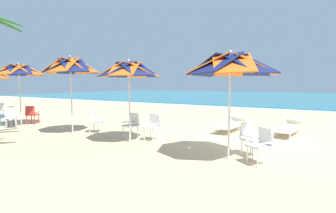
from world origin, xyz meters
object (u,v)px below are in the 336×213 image
at_px(beach_umbrella_0, 230,66).
at_px(sun_lounger_1, 231,124).
at_px(plastic_chair_6, 11,116).
at_px(plastic_chair_3, 132,124).
at_px(plastic_chair_10, 2,109).
at_px(plastic_chair_0, 261,143).
at_px(beach_umbrella_3, 19,71).
at_px(plastic_chair_1, 250,137).
at_px(plastic_chair_7, 8,115).
at_px(plastic_chair_5, 32,114).
at_px(beach_umbrella_2, 70,67).
at_px(plastic_chair_4, 94,120).
at_px(sun_lounger_0, 288,127).
at_px(plastic_chair_2, 153,125).
at_px(beach_umbrella_1, 129,71).

relative_size(beach_umbrella_0, sun_lounger_1, 1.23).
bearing_deg(plastic_chair_6, plastic_chair_3, 9.71).
distance_m(plastic_chair_10, sun_lounger_1, 12.11).
height_order(plastic_chair_6, sun_lounger_1, plastic_chair_6).
xyz_separation_m(plastic_chair_0, beach_umbrella_3, (-10.25, 0.19, 1.96)).
bearing_deg(plastic_chair_1, plastic_chair_7, -176.07).
distance_m(plastic_chair_3, plastic_chair_5, 5.87).
bearing_deg(plastic_chair_5, beach_umbrella_0, -4.22).
bearing_deg(beach_umbrella_2, plastic_chair_3, 11.92).
bearing_deg(plastic_chair_7, beach_umbrella_0, 0.45).
bearing_deg(plastic_chair_3, plastic_chair_10, 177.93).
xyz_separation_m(beach_umbrella_3, sun_lounger_1, (8.47, 3.51, -2.17)).
bearing_deg(beach_umbrella_3, plastic_chair_3, 5.06).
bearing_deg(plastic_chair_1, plastic_chair_5, 179.61).
relative_size(beach_umbrella_0, plastic_chair_10, 3.10).
distance_m(beach_umbrella_2, plastic_chair_4, 2.16).
bearing_deg(plastic_chair_6, sun_lounger_0, 22.61).
height_order(plastic_chair_2, plastic_chair_3, same).
bearing_deg(sun_lounger_0, plastic_chair_10, -167.70).
distance_m(plastic_chair_0, plastic_chair_2, 3.68).
bearing_deg(plastic_chair_2, plastic_chair_5, -178.70).
bearing_deg(plastic_chair_10, plastic_chair_3, -2.07).
xyz_separation_m(plastic_chair_3, plastic_chair_5, (-5.87, -0.03, 0.00)).
relative_size(beach_umbrella_3, plastic_chair_6, 3.25).
distance_m(plastic_chair_0, plastic_chair_1, 0.72).
height_order(plastic_chair_5, plastic_chair_6, same).
bearing_deg(plastic_chair_3, plastic_chair_4, 178.19).
relative_size(plastic_chair_1, beach_umbrella_1, 0.33).
bearing_deg(beach_umbrella_2, beach_umbrella_3, -179.93).
distance_m(beach_umbrella_3, plastic_chair_10, 3.96).
distance_m(plastic_chair_5, plastic_chair_10, 3.36).
xyz_separation_m(plastic_chair_7, sun_lounger_0, (11.03, 4.16, -0.22)).
height_order(beach_umbrella_1, plastic_chair_10, beach_umbrella_1).
height_order(plastic_chair_0, plastic_chair_10, same).
xyz_separation_m(plastic_chair_0, plastic_chair_3, (-4.37, 0.71, 0.00)).
distance_m(plastic_chair_2, plastic_chair_10, 10.00).
bearing_deg(beach_umbrella_2, plastic_chair_0, -1.60).
distance_m(plastic_chair_6, sun_lounger_0, 11.30).
height_order(beach_umbrella_0, beach_umbrella_1, beach_umbrella_0).
xyz_separation_m(plastic_chair_0, plastic_chair_7, (-10.76, -0.10, 0.00)).
distance_m(plastic_chair_1, plastic_chair_6, 9.81).
bearing_deg(beach_umbrella_0, plastic_chair_5, 175.78).
xyz_separation_m(sun_lounger_0, sun_lounger_1, (-2.05, -0.37, 0.00)).
distance_m(plastic_chair_0, beach_umbrella_1, 4.40).
bearing_deg(beach_umbrella_3, beach_umbrella_0, -1.27).
distance_m(plastic_chair_2, plastic_chair_5, 6.66).
xyz_separation_m(beach_umbrella_3, plastic_chair_6, (0.10, -0.47, -1.96)).
distance_m(beach_umbrella_1, plastic_chair_7, 6.98).
bearing_deg(sun_lounger_1, plastic_chair_7, -157.09).
relative_size(plastic_chair_4, plastic_chair_5, 1.00).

